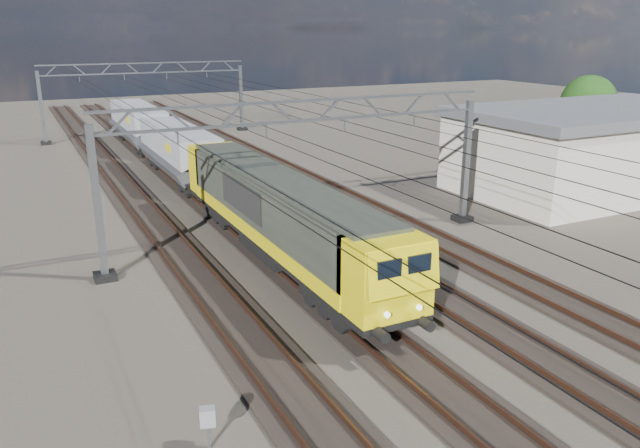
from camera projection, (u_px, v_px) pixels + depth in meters
name	position (u px, v px, depth m)	size (l,w,h in m)	color
ground	(346.00, 274.00, 27.12)	(160.00, 160.00, 0.00)	#2B2520
track_outer_west	(213.00, 298.00, 24.55)	(2.60, 140.00, 0.30)	black
track_loco	(305.00, 280.00, 26.25)	(2.60, 140.00, 0.30)	black
track_inner_east	(386.00, 265.00, 27.95)	(2.60, 140.00, 0.30)	black
track_outer_east	(457.00, 251.00, 29.65)	(2.60, 140.00, 0.30)	black
catenary_gantry_mid	(307.00, 168.00, 29.37)	(19.90, 0.90, 7.11)	gray
catenary_gantry_far	(147.00, 97.00, 60.11)	(19.90, 0.90, 7.11)	gray
overhead_wires	(273.00, 119.00, 32.23)	(12.03, 140.00, 0.53)	black
locomotive	(277.00, 212.00, 28.05)	(2.76, 21.10, 3.62)	black
hopper_wagon_lead	(179.00, 149.00, 43.19)	(3.38, 13.00, 3.25)	black
hopper_wagon_mid	(138.00, 122.00, 55.32)	(3.38, 13.00, 3.25)	black
trackside_cabinet	(208.00, 418.00, 15.61)	(0.46, 0.39, 1.16)	gray
industrial_shed	(597.00, 148.00, 40.78)	(18.60, 10.60, 5.40)	beige
tree_far	(593.00, 105.00, 50.51)	(5.00, 4.60, 6.66)	#3C251B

